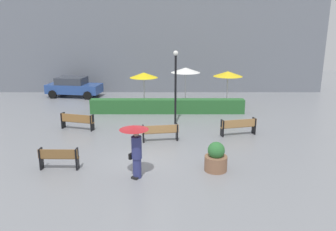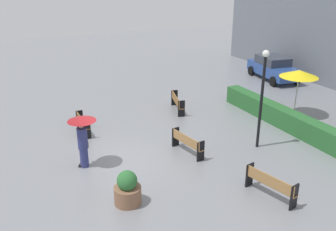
% 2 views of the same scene
% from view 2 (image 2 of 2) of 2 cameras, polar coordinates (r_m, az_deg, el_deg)
% --- Properties ---
extents(ground_plane, '(60.00, 60.00, 0.00)m').
position_cam_2_polar(ground_plane, '(15.13, -7.99, -6.90)').
color(ground_plane, gray).
extents(bench_far_left, '(1.91, 0.84, 0.87)m').
position_cam_2_polar(bench_far_left, '(19.96, 1.39, 2.13)').
color(bench_far_left, olive).
rests_on(bench_far_left, ground).
extents(bench_far_right, '(1.91, 0.76, 0.87)m').
position_cam_2_polar(bench_far_right, '(13.01, 15.32, -9.98)').
color(bench_far_right, '#9E7242').
rests_on(bench_far_right, ground).
extents(bench_near_left, '(1.55, 0.35, 0.86)m').
position_cam_2_polar(bench_near_left, '(17.67, -12.93, -1.07)').
color(bench_near_left, brown).
rests_on(bench_near_left, ground).
extents(bench_mid_center, '(1.81, 0.61, 0.84)m').
position_cam_2_polar(bench_mid_center, '(15.39, 2.90, -4.08)').
color(bench_mid_center, '#9E7242').
rests_on(bench_mid_center, ground).
extents(pedestrian_with_umbrella, '(1.08, 1.08, 2.02)m').
position_cam_2_polar(pedestrian_with_umbrella, '(14.41, -12.92, -2.71)').
color(pedestrian_with_umbrella, navy).
rests_on(pedestrian_with_umbrella, ground).
extents(planter_pot, '(0.89, 0.89, 1.17)m').
position_cam_2_polar(planter_pot, '(12.35, -6.20, -11.17)').
color(planter_pot, brown).
rests_on(planter_pot, ground).
extents(lamp_post, '(0.28, 0.28, 4.18)m').
position_cam_2_polar(lamp_post, '(15.67, 14.20, 3.77)').
color(lamp_post, black).
rests_on(lamp_post, ground).
extents(patio_umbrella_yellow, '(1.91, 1.91, 2.43)m').
position_cam_2_polar(patio_umbrella_yellow, '(19.89, 19.37, 6.05)').
color(patio_umbrella_yellow, silver).
rests_on(patio_umbrella_yellow, ground).
extents(hedge_strip, '(9.91, 0.70, 0.91)m').
position_cam_2_polar(hedge_strip, '(18.32, 18.72, -1.09)').
color(hedge_strip, '#28602D').
rests_on(hedge_strip, ground).
extents(parked_car, '(4.42, 2.48, 1.57)m').
position_cam_2_polar(parked_car, '(26.75, 15.77, 7.05)').
color(parked_car, '#28478C').
rests_on(parked_car, ground).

